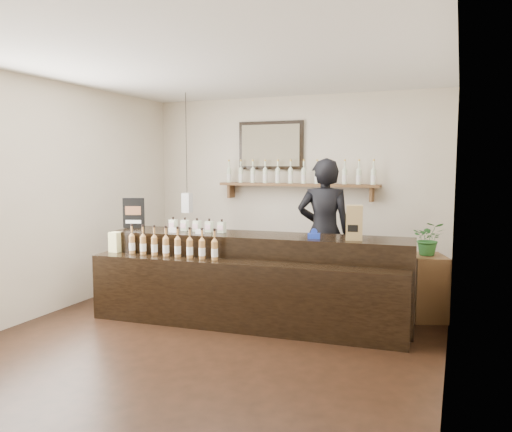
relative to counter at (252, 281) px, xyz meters
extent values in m
plane|color=black|center=(-0.14, -0.57, -0.47)|extent=(5.00, 5.00, 0.00)
plane|color=beige|center=(-0.14, 1.93, 0.93)|extent=(4.50, 0.00, 4.50)
plane|color=beige|center=(-0.14, -3.07, 0.93)|extent=(4.50, 0.00, 4.50)
plane|color=beige|center=(-2.39, -0.57, 0.93)|extent=(0.00, 5.00, 5.00)
plane|color=beige|center=(2.11, -0.57, 0.93)|extent=(0.00, 5.00, 5.00)
plane|color=white|center=(-0.14, -0.57, 2.33)|extent=(5.00, 5.00, 0.00)
cube|color=brown|center=(-0.04, 1.80, 1.03)|extent=(2.40, 0.25, 0.04)
cube|color=brown|center=(-1.12, 1.83, 0.91)|extent=(0.04, 0.20, 0.20)
cube|color=brown|center=(1.04, 1.83, 0.91)|extent=(0.04, 0.20, 0.20)
cube|color=black|center=(-0.49, 1.90, 1.61)|extent=(1.02, 0.04, 0.72)
cube|color=#4C4431|center=(-0.49, 1.88, 1.61)|extent=(0.92, 0.01, 0.62)
cube|color=white|center=(-1.44, 1.03, 0.78)|extent=(0.12, 0.12, 0.28)
cylinder|color=black|center=(-1.44, 1.03, 1.63)|extent=(0.01, 0.01, 1.41)
cylinder|color=#E1F2CA|center=(-1.14, 1.80, 1.16)|extent=(0.07, 0.07, 0.20)
cone|color=#E1F2CA|center=(-1.14, 1.80, 1.28)|extent=(0.07, 0.07, 0.05)
cylinder|color=#E1F2CA|center=(-1.14, 1.80, 1.34)|extent=(0.02, 0.02, 0.07)
cylinder|color=gold|center=(-1.14, 1.80, 1.39)|extent=(0.03, 0.03, 0.02)
cylinder|color=white|center=(-1.14, 1.80, 1.14)|extent=(0.07, 0.07, 0.09)
cylinder|color=#E1F2CA|center=(-0.94, 1.80, 1.16)|extent=(0.07, 0.07, 0.20)
cone|color=#E1F2CA|center=(-0.94, 1.80, 1.28)|extent=(0.07, 0.07, 0.05)
cylinder|color=#E1F2CA|center=(-0.94, 1.80, 1.34)|extent=(0.02, 0.02, 0.07)
cylinder|color=gold|center=(-0.94, 1.80, 1.39)|extent=(0.03, 0.03, 0.02)
cylinder|color=white|center=(-0.94, 1.80, 1.14)|extent=(0.07, 0.07, 0.09)
cylinder|color=#E1F2CA|center=(-0.74, 1.80, 1.16)|extent=(0.07, 0.07, 0.20)
cone|color=#E1F2CA|center=(-0.74, 1.80, 1.28)|extent=(0.07, 0.07, 0.05)
cylinder|color=#E1F2CA|center=(-0.74, 1.80, 1.34)|extent=(0.02, 0.02, 0.07)
cylinder|color=gold|center=(-0.74, 1.80, 1.39)|extent=(0.03, 0.03, 0.02)
cylinder|color=white|center=(-0.74, 1.80, 1.14)|extent=(0.07, 0.07, 0.09)
cylinder|color=#E1F2CA|center=(-0.54, 1.80, 1.16)|extent=(0.07, 0.07, 0.20)
cone|color=#E1F2CA|center=(-0.54, 1.80, 1.28)|extent=(0.07, 0.07, 0.05)
cylinder|color=#E1F2CA|center=(-0.54, 1.80, 1.34)|extent=(0.02, 0.02, 0.07)
cylinder|color=gold|center=(-0.54, 1.80, 1.39)|extent=(0.03, 0.03, 0.02)
cylinder|color=white|center=(-0.54, 1.80, 1.14)|extent=(0.07, 0.07, 0.09)
cylinder|color=#E1F2CA|center=(-0.34, 1.80, 1.16)|extent=(0.07, 0.07, 0.20)
cone|color=#E1F2CA|center=(-0.34, 1.80, 1.28)|extent=(0.07, 0.07, 0.05)
cylinder|color=#E1F2CA|center=(-0.34, 1.80, 1.34)|extent=(0.02, 0.02, 0.07)
cylinder|color=gold|center=(-0.34, 1.80, 1.39)|extent=(0.03, 0.03, 0.02)
cylinder|color=white|center=(-0.34, 1.80, 1.14)|extent=(0.07, 0.07, 0.09)
cylinder|color=#E1F2CA|center=(-0.14, 1.80, 1.16)|extent=(0.07, 0.07, 0.20)
cone|color=#E1F2CA|center=(-0.14, 1.80, 1.28)|extent=(0.07, 0.07, 0.05)
cylinder|color=#E1F2CA|center=(-0.14, 1.80, 1.34)|extent=(0.02, 0.02, 0.07)
cylinder|color=gold|center=(-0.14, 1.80, 1.39)|extent=(0.03, 0.03, 0.02)
cylinder|color=white|center=(-0.14, 1.80, 1.14)|extent=(0.07, 0.07, 0.09)
cylinder|color=#E1F2CA|center=(0.06, 1.80, 1.16)|extent=(0.07, 0.07, 0.20)
cone|color=#E1F2CA|center=(0.06, 1.80, 1.28)|extent=(0.07, 0.07, 0.05)
cylinder|color=#E1F2CA|center=(0.06, 1.80, 1.34)|extent=(0.02, 0.02, 0.07)
cylinder|color=gold|center=(0.06, 1.80, 1.39)|extent=(0.03, 0.03, 0.02)
cylinder|color=white|center=(0.06, 1.80, 1.14)|extent=(0.07, 0.07, 0.09)
cylinder|color=#E1F2CA|center=(0.26, 1.80, 1.16)|extent=(0.07, 0.07, 0.20)
cone|color=#E1F2CA|center=(0.26, 1.80, 1.28)|extent=(0.07, 0.07, 0.05)
cylinder|color=#E1F2CA|center=(0.26, 1.80, 1.34)|extent=(0.02, 0.02, 0.07)
cylinder|color=gold|center=(0.26, 1.80, 1.39)|extent=(0.03, 0.03, 0.02)
cylinder|color=white|center=(0.26, 1.80, 1.14)|extent=(0.07, 0.07, 0.09)
cylinder|color=#E1F2CA|center=(0.46, 1.80, 1.16)|extent=(0.07, 0.07, 0.20)
cone|color=#E1F2CA|center=(0.46, 1.80, 1.28)|extent=(0.07, 0.07, 0.05)
cylinder|color=#E1F2CA|center=(0.46, 1.80, 1.34)|extent=(0.02, 0.02, 0.07)
cylinder|color=gold|center=(0.46, 1.80, 1.39)|extent=(0.03, 0.03, 0.02)
cylinder|color=white|center=(0.46, 1.80, 1.14)|extent=(0.07, 0.07, 0.09)
cylinder|color=#E1F2CA|center=(0.66, 1.80, 1.16)|extent=(0.07, 0.07, 0.20)
cone|color=#E1F2CA|center=(0.66, 1.80, 1.28)|extent=(0.07, 0.07, 0.05)
cylinder|color=#E1F2CA|center=(0.66, 1.80, 1.34)|extent=(0.02, 0.02, 0.07)
cylinder|color=gold|center=(0.66, 1.80, 1.39)|extent=(0.03, 0.03, 0.02)
cylinder|color=white|center=(0.66, 1.80, 1.14)|extent=(0.07, 0.07, 0.09)
cylinder|color=#E1F2CA|center=(0.86, 1.80, 1.16)|extent=(0.07, 0.07, 0.20)
cone|color=#E1F2CA|center=(0.86, 1.80, 1.28)|extent=(0.07, 0.07, 0.05)
cylinder|color=#E1F2CA|center=(0.86, 1.80, 1.34)|extent=(0.02, 0.02, 0.07)
cylinder|color=gold|center=(0.86, 1.80, 1.39)|extent=(0.03, 0.03, 0.02)
cylinder|color=white|center=(0.86, 1.80, 1.14)|extent=(0.07, 0.07, 0.09)
cylinder|color=#E1F2CA|center=(1.06, 1.80, 1.16)|extent=(0.07, 0.07, 0.20)
cone|color=#E1F2CA|center=(1.06, 1.80, 1.28)|extent=(0.07, 0.07, 0.05)
cylinder|color=#E1F2CA|center=(1.06, 1.80, 1.34)|extent=(0.02, 0.02, 0.07)
cylinder|color=gold|center=(1.06, 1.80, 1.39)|extent=(0.03, 0.03, 0.02)
cylinder|color=white|center=(1.06, 1.80, 1.14)|extent=(0.07, 0.07, 0.09)
cube|color=black|center=(0.01, 0.13, 0.03)|extent=(3.58, 0.90, 0.99)
cube|color=black|center=(0.01, -0.34, -0.09)|extent=(3.56, 0.59, 0.75)
cube|color=white|center=(-0.98, -0.10, 0.55)|extent=(0.10, 0.04, 0.05)
cube|color=white|center=(-0.62, -0.10, 0.55)|extent=(0.10, 0.04, 0.05)
cube|color=#E3DF8B|center=(-1.64, -0.34, 0.34)|extent=(0.12, 0.12, 0.12)
cube|color=#E3DF8B|center=(-1.64, -0.34, 0.46)|extent=(0.12, 0.12, 0.12)
cube|color=#E1F2CA|center=(-1.09, 0.08, 0.59)|extent=(0.08, 0.08, 0.13)
cube|color=#FEC5D5|center=(-1.09, 0.03, 0.59)|extent=(0.07, 0.00, 0.06)
cylinder|color=black|center=(-1.09, 0.08, 0.67)|extent=(0.02, 0.02, 0.03)
cube|color=#E1F2CA|center=(-0.92, 0.08, 0.59)|extent=(0.08, 0.08, 0.13)
cube|color=#FEC5D5|center=(-0.92, 0.03, 0.59)|extent=(0.07, 0.00, 0.06)
cylinder|color=black|center=(-0.92, 0.08, 0.67)|extent=(0.02, 0.02, 0.03)
cube|color=#E1F2CA|center=(-0.75, 0.08, 0.59)|extent=(0.08, 0.08, 0.13)
cube|color=#FEC5D5|center=(-0.75, 0.03, 0.59)|extent=(0.07, 0.00, 0.06)
cylinder|color=black|center=(-0.75, 0.08, 0.67)|extent=(0.02, 0.02, 0.03)
cube|color=#E1F2CA|center=(-0.59, 0.08, 0.59)|extent=(0.08, 0.08, 0.13)
cube|color=#FEC5D5|center=(-0.59, 0.03, 0.59)|extent=(0.07, 0.00, 0.06)
cylinder|color=black|center=(-0.59, 0.08, 0.67)|extent=(0.02, 0.02, 0.03)
cube|color=#E1F2CA|center=(-0.42, 0.08, 0.59)|extent=(0.08, 0.08, 0.13)
cube|color=#FEC5D5|center=(-0.42, 0.03, 0.59)|extent=(0.07, 0.00, 0.06)
cylinder|color=black|center=(-0.42, 0.08, 0.67)|extent=(0.02, 0.02, 0.03)
cylinder|color=#A47037|center=(-1.40, -0.34, 0.39)|extent=(0.07, 0.07, 0.20)
cone|color=#A47037|center=(-1.40, -0.34, 0.51)|extent=(0.07, 0.07, 0.05)
cylinder|color=#A47037|center=(-1.40, -0.34, 0.57)|extent=(0.02, 0.02, 0.07)
cylinder|color=black|center=(-1.40, -0.34, 0.62)|extent=(0.03, 0.03, 0.02)
cylinder|color=white|center=(-1.40, -0.34, 0.37)|extent=(0.07, 0.07, 0.09)
cylinder|color=#A47037|center=(-1.24, -0.34, 0.39)|extent=(0.07, 0.07, 0.20)
cone|color=#A47037|center=(-1.24, -0.34, 0.51)|extent=(0.07, 0.07, 0.05)
cylinder|color=#A47037|center=(-1.24, -0.34, 0.57)|extent=(0.02, 0.02, 0.07)
cylinder|color=black|center=(-1.24, -0.34, 0.62)|extent=(0.03, 0.03, 0.02)
cylinder|color=white|center=(-1.24, -0.34, 0.37)|extent=(0.07, 0.07, 0.09)
cylinder|color=#A47037|center=(-1.09, -0.34, 0.39)|extent=(0.07, 0.07, 0.20)
cone|color=#A47037|center=(-1.09, -0.34, 0.51)|extent=(0.07, 0.07, 0.05)
cylinder|color=#A47037|center=(-1.09, -0.34, 0.57)|extent=(0.02, 0.02, 0.07)
cylinder|color=black|center=(-1.09, -0.34, 0.62)|extent=(0.03, 0.03, 0.02)
cylinder|color=white|center=(-1.09, -0.34, 0.37)|extent=(0.07, 0.07, 0.09)
cylinder|color=#A47037|center=(-0.93, -0.34, 0.39)|extent=(0.07, 0.07, 0.20)
cone|color=#A47037|center=(-0.93, -0.34, 0.51)|extent=(0.07, 0.07, 0.05)
cylinder|color=#A47037|center=(-0.93, -0.34, 0.57)|extent=(0.02, 0.02, 0.07)
cylinder|color=black|center=(-0.93, -0.34, 0.62)|extent=(0.03, 0.03, 0.02)
cylinder|color=white|center=(-0.93, -0.34, 0.37)|extent=(0.07, 0.07, 0.09)
cylinder|color=#A47037|center=(-0.77, -0.34, 0.39)|extent=(0.07, 0.07, 0.20)
cone|color=#A47037|center=(-0.77, -0.34, 0.51)|extent=(0.07, 0.07, 0.05)
cylinder|color=#A47037|center=(-0.77, -0.34, 0.57)|extent=(0.02, 0.02, 0.07)
cylinder|color=black|center=(-0.77, -0.34, 0.62)|extent=(0.03, 0.03, 0.02)
cylinder|color=white|center=(-0.77, -0.34, 0.37)|extent=(0.07, 0.07, 0.09)
cylinder|color=#A47037|center=(-0.62, -0.34, 0.39)|extent=(0.07, 0.07, 0.20)
cone|color=#A47037|center=(-0.62, -0.34, 0.51)|extent=(0.07, 0.07, 0.05)
cylinder|color=#A47037|center=(-0.62, -0.34, 0.57)|extent=(0.02, 0.02, 0.07)
cylinder|color=black|center=(-0.62, -0.34, 0.62)|extent=(0.03, 0.03, 0.02)
cylinder|color=white|center=(-0.62, -0.34, 0.37)|extent=(0.07, 0.07, 0.09)
cylinder|color=#A47037|center=(-0.46, -0.34, 0.39)|extent=(0.07, 0.07, 0.20)
cone|color=#A47037|center=(-0.46, -0.34, 0.51)|extent=(0.07, 0.07, 0.05)
cylinder|color=#A47037|center=(-0.46, -0.34, 0.57)|extent=(0.02, 0.02, 0.07)
cylinder|color=black|center=(-0.46, -0.34, 0.62)|extent=(0.03, 0.03, 0.02)
cylinder|color=white|center=(-0.46, -0.34, 0.37)|extent=(0.07, 0.07, 0.09)
cylinder|color=#A47037|center=(-0.31, -0.34, 0.39)|extent=(0.07, 0.07, 0.20)
cone|color=#A47037|center=(-0.31, -0.34, 0.51)|extent=(0.07, 0.07, 0.05)
cylinder|color=#A47037|center=(-0.31, -0.34, 0.57)|extent=(0.02, 0.02, 0.07)
cylinder|color=black|center=(-0.31, -0.34, 0.62)|extent=(0.03, 0.03, 0.02)
cylinder|color=white|center=(-0.31, -0.34, 0.37)|extent=(0.07, 0.07, 0.09)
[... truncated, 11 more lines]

